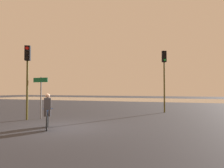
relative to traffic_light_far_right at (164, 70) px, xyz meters
name	(u,v)px	position (x,y,z in m)	size (l,w,h in m)	color
ground_plane	(64,127)	(-3.48, -8.84, -3.40)	(120.00, 120.00, 0.00)	#28282D
water_strip	(164,100)	(-3.48, 23.74, -3.40)	(80.00, 16.00, 0.01)	#9E937F
traffic_light_far_right	(164,70)	(0.00, 0.00, 0.00)	(0.40, 0.42, 4.93)	#4C4719
traffic_light_near_left	(27,68)	(-7.04, -7.42, -0.30)	(0.39, 0.41, 4.46)	#4C4719
direction_sign_post	(41,91)	(-6.62, -6.72, -1.70)	(1.10, 0.12, 2.60)	slate
cyclist	(47,111)	(-3.90, -9.52, -2.58)	(1.02, 1.42, 1.62)	black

